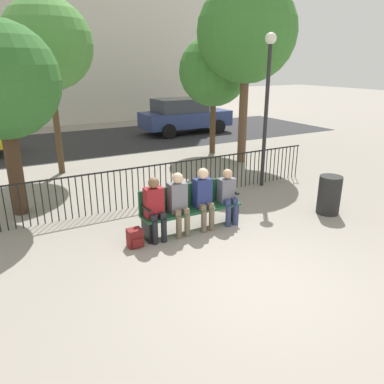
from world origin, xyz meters
The scene contains 16 objects.
ground_plane centered at (0.00, 0.00, 0.00)m, with size 80.00×80.00×0.00m, color gray.
park_bench centered at (0.00, 2.28, 0.50)m, with size 2.07×0.45×0.92m.
seated_person_0 centered at (-0.81, 2.15, 0.68)m, with size 0.34×0.39×1.22m.
seated_person_1 centered at (-0.32, 2.15, 0.69)m, with size 0.34×0.39×1.24m.
seated_person_2 centered at (0.23, 2.15, 0.71)m, with size 0.34×0.39×1.26m.
seated_person_3 centered at (0.81, 2.15, 0.65)m, with size 0.34×0.39×1.16m.
backpack centered at (-1.27, 2.06, 0.17)m, with size 0.26×0.26×0.34m.
fence_railing centered at (-0.02, 3.95, 0.56)m, with size 9.01×0.03×0.95m.
tree_0 centered at (-1.47, 7.71, 3.65)m, with size 2.48×2.48×4.90m.
tree_1 centered at (-2.91, 4.83, 2.82)m, with size 2.35×2.35×4.02m.
tree_2 centered at (3.95, 7.74, 2.89)m, with size 2.42×2.42×4.11m.
tree_3 centered at (4.13, 6.19, 4.05)m, with size 3.06×3.06×5.61m.
lamp_post centered at (3.06, 3.78, 2.55)m, with size 0.28×0.28×3.88m.
street_surface centered at (0.00, 12.00, 0.00)m, with size 24.00×6.00×0.01m.
parked_car_0 centered at (4.96, 11.89, 0.84)m, with size 4.20×1.94×1.62m.
trash_bin centered at (3.07, 1.49, 0.43)m, with size 0.49×0.49×0.86m.
Camera 1 is at (-3.35, -3.81, 3.19)m, focal length 35.00 mm.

